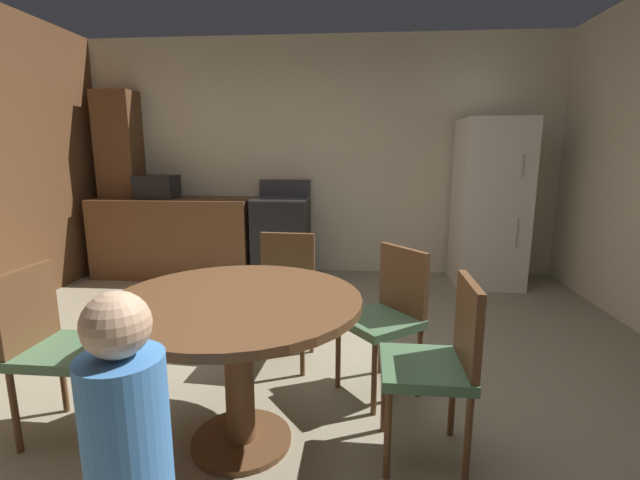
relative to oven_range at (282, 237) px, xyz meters
name	(u,v)px	position (x,y,z in m)	size (l,w,h in m)	color
ground_plane	(279,400)	(0.41, -2.54, -0.47)	(14.00, 14.00, 0.00)	gray
wall_back	(321,158)	(0.41, 0.40, 0.88)	(5.71, 0.12, 2.70)	beige
kitchen_counter	(175,237)	(-1.25, 0.00, -0.02)	(1.79, 0.60, 0.90)	brown
pantry_column	(123,184)	(-1.92, 0.18, 0.58)	(0.44, 0.36, 2.10)	brown
oven_range	(282,237)	(0.00, 0.00, 0.00)	(0.60, 0.60, 1.10)	black
refrigerator	(490,204)	(2.25, -0.05, 0.41)	(0.68, 0.68, 1.76)	silver
microwave	(157,187)	(-1.43, 0.00, 0.56)	(0.44, 0.32, 0.26)	black
dining_table	(237,329)	(0.29, -2.93, 0.13)	(1.17, 1.17, 0.76)	brown
chair_west	(53,341)	(-0.65, -2.92, 0.03)	(0.41, 0.41, 0.87)	brown
chair_north	(284,289)	(0.36, -1.99, 0.03)	(0.43, 0.43, 0.87)	brown
chair_northeast	(388,311)	(1.04, -2.36, 0.03)	(0.56, 0.56, 0.87)	brown
chair_east	(440,358)	(1.23, -2.95, 0.03)	(0.41, 0.41, 0.87)	brown
person_child	(131,476)	(0.26, -3.87, 0.11)	(0.23, 0.23, 1.09)	#665B51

